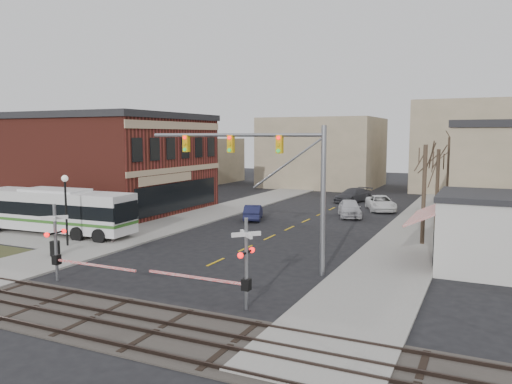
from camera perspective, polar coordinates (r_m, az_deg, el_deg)
ground at (r=28.28m, az=-6.66°, el=-8.89°), size 160.00×160.00×0.00m
sidewalk_west at (r=49.89m, az=-3.83°, el=-2.09°), size 5.00×60.00×0.12m
sidewalk_east at (r=44.04m, az=18.38°, el=-3.55°), size 5.00×60.00×0.12m
plaza_west at (r=46.64m, az=-26.85°, el=-3.38°), size 20.00×10.00×0.11m
ballast_strip at (r=22.21m, az=-17.92°, el=-13.42°), size 160.00×5.00×0.06m
rail_tracks at (r=22.18m, az=-17.93°, el=-13.20°), size 160.00×3.91×0.14m
brick_building at (r=57.06m, az=-21.48°, el=3.35°), size 30.40×15.40×9.60m
tree_east_a at (r=35.57m, az=18.63°, el=-0.29°), size 0.28×0.28×6.75m
tree_east_b at (r=41.50m, az=19.99°, el=0.27°), size 0.28×0.28×6.30m
tree_east_c at (r=49.39m, az=21.10°, el=1.68°), size 0.28×0.28×7.20m
transit_bus at (r=40.46m, az=-21.90°, el=-1.96°), size 13.01×3.43×3.32m
traffic_signal_mast at (r=27.45m, az=1.84°, el=2.95°), size 10.88×0.30×8.00m
rr_crossing_west at (r=27.42m, az=-21.30°, el=-5.55°), size 5.60×1.36×4.00m
rr_crossing_east at (r=21.73m, az=-2.14°, el=-8.19°), size 5.60×1.36×4.00m
street_lamp at (r=35.49m, az=-20.94°, el=-0.43°), size 0.44×0.44×4.75m
trash_bin at (r=33.23m, az=-21.99°, el=-5.99°), size 0.60×0.60×0.90m
car_a at (r=46.77m, az=10.66°, el=-1.83°), size 3.40×5.12×1.62m
car_b at (r=44.44m, az=-0.33°, el=-2.33°), size 2.76×4.33×1.35m
car_c at (r=51.41m, az=14.07°, el=-1.25°), size 4.20×5.88×1.49m
car_d at (r=57.34m, az=11.00°, el=-0.36°), size 3.95×5.78×1.55m
pedestrian_near at (r=36.11m, az=-15.99°, el=-4.28°), size 0.47×0.63×1.55m
pedestrian_far at (r=40.54m, az=-15.07°, el=-2.92°), size 1.06×1.10×1.79m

